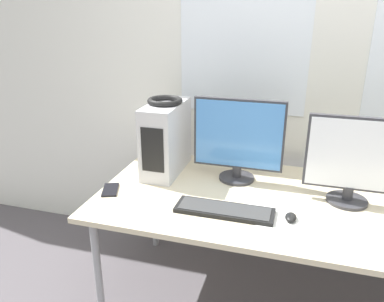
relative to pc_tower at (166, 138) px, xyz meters
The scene contains 10 objects.
wall_back 1.10m from the pc_tower, 24.37° to the left, with size 8.00×0.07×2.70m.
desk 0.97m from the pc_tower, 11.17° to the right, with size 2.36×0.94×0.70m.
pc_tower is the anchor object (origin of this frame).
headphones 0.22m from the pc_tower, 90.00° to the left, with size 0.20×0.20×0.03m.
monitor_main 0.43m from the pc_tower, ahead, with size 0.50×0.20×0.47m.
monitor_right_near 1.02m from the pc_tower, ahead, with size 0.45×0.20×0.45m.
keyboard 0.62m from the pc_tower, 41.58° to the right, with size 0.47×0.15×0.02m.
mouse 0.86m from the pc_tower, 26.49° to the right, with size 0.05×0.08×0.03m.
cell_phone 0.44m from the pc_tower, 120.79° to the right, with size 0.13×0.17×0.01m.
paper_sheet_left 0.80m from the pc_tower, 28.95° to the right, with size 0.30×0.35×0.00m.
Camera 1 is at (-0.19, -1.30, 1.62)m, focal length 35.00 mm.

